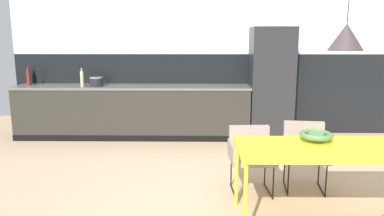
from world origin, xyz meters
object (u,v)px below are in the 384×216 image
(cooking_pot, at_px, (96,82))
(bottle_wine_green, at_px, (29,79))
(dining_table, at_px, (336,152))
(bottle_vinegar_dark, at_px, (29,77))
(bottle_spice_small, at_px, (82,79))
(pendant_lamp_over_table_near, at_px, (346,37))
(refrigerator_column, at_px, (271,83))
(fruit_bowl, at_px, (316,136))
(armchair_far_side, at_px, (305,147))
(armchair_facing_counter, at_px, (251,150))

(cooking_pot, distance_m, bottle_wine_green, 1.17)
(dining_table, height_order, bottle_vinegar_dark, bottle_vinegar_dark)
(bottle_spice_small, height_order, pendant_lamp_over_table_near, pendant_lamp_over_table_near)
(refrigerator_column, distance_m, bottle_spice_small, 3.19)
(fruit_bowl, bearing_deg, pendant_lamp_over_table_near, -57.63)
(refrigerator_column, height_order, cooking_pot, refrigerator_column)
(refrigerator_column, relative_size, fruit_bowl, 6.02)
(bottle_vinegar_dark, bearing_deg, pendant_lamp_over_table_near, -36.93)
(pendant_lamp_over_table_near, bearing_deg, bottle_spice_small, 137.70)
(dining_table, relative_size, bottle_vinegar_dark, 5.85)
(armchair_far_side, bearing_deg, bottle_spice_small, -26.38)
(dining_table, height_order, armchair_facing_counter, dining_table)
(cooking_pot, height_order, bottle_wine_green, bottle_wine_green)
(armchair_far_side, relative_size, pendant_lamp_over_table_near, 0.63)
(fruit_bowl, bearing_deg, bottle_spice_small, 138.59)
(dining_table, height_order, armchair_far_side, armchair_far_side)
(bottle_spice_small, relative_size, bottle_vinegar_dark, 1.01)
(armchair_far_side, distance_m, bottle_wine_green, 4.66)
(armchair_facing_counter, distance_m, pendant_lamp_over_table_near, 1.61)
(cooking_pot, relative_size, bottle_spice_small, 0.71)
(armchair_far_side, distance_m, cooking_pot, 3.64)
(bottle_vinegar_dark, xyz_separation_m, pendant_lamp_over_table_near, (4.24, -3.19, 0.69))
(armchair_far_side, bearing_deg, cooking_pot, -28.70)
(bottle_wine_green, bearing_deg, fruit_bowl, -34.70)
(refrigerator_column, bearing_deg, bottle_wine_green, -179.66)
(bottle_vinegar_dark, height_order, pendant_lamp_over_table_near, pendant_lamp_over_table_near)
(fruit_bowl, height_order, bottle_spice_small, bottle_spice_small)
(fruit_bowl, bearing_deg, armchair_far_side, 81.83)
(armchair_far_side, distance_m, bottle_spice_small, 3.83)
(armchair_far_side, relative_size, fruit_bowl, 2.40)
(bottle_spice_small, bearing_deg, bottle_vinegar_dark, 165.68)
(dining_table, bearing_deg, fruit_bowl, 124.38)
(refrigerator_column, bearing_deg, armchair_facing_counter, -105.98)
(refrigerator_column, distance_m, bottle_wine_green, 4.13)
(armchair_far_side, relative_size, bottle_vinegar_dark, 2.44)
(fruit_bowl, bearing_deg, bottle_vinegar_dark, 144.04)
(fruit_bowl, distance_m, bottle_wine_green, 4.89)
(refrigerator_column, distance_m, fruit_bowl, 2.81)
(armchair_facing_counter, height_order, bottle_vinegar_dark, bottle_vinegar_dark)
(refrigerator_column, relative_size, bottle_vinegar_dark, 6.11)
(armchair_facing_counter, relative_size, fruit_bowl, 2.30)
(bottle_spice_small, bearing_deg, fruit_bowl, -41.41)
(dining_table, xyz_separation_m, armchair_facing_counter, (-0.67, 0.75, -0.22))
(armchair_far_side, height_order, fruit_bowl, fruit_bowl)
(refrigerator_column, height_order, bottle_spice_small, refrigerator_column)
(fruit_bowl, bearing_deg, cooking_pot, 136.12)
(refrigerator_column, height_order, armchair_far_side, refrigerator_column)
(armchair_far_side, xyz_separation_m, bottle_wine_green, (-4.11, 2.13, 0.52))
(armchair_far_side, relative_size, bottle_wine_green, 2.66)
(refrigerator_column, distance_m, dining_table, 3.01)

